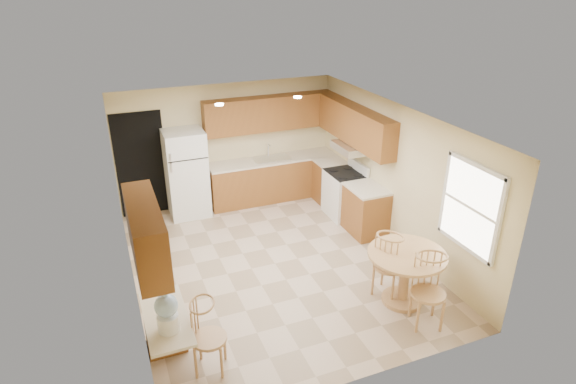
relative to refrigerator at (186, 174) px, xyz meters
name	(u,v)px	position (x,y,z in m)	size (l,w,h in m)	color
floor	(275,263)	(0.95, -2.40, -0.87)	(5.50, 5.50, 0.00)	tan
ceiling	(273,119)	(0.95, -2.40, 1.63)	(4.50, 5.50, 0.02)	white
wall_back	(228,144)	(0.95, 0.35, 0.38)	(4.50, 0.02, 2.50)	beige
wall_front	(362,295)	(0.95, -5.15, 0.38)	(4.50, 0.02, 2.50)	beige
wall_left	(125,221)	(-1.30, -2.40, 0.38)	(0.02, 5.50, 2.50)	beige
wall_right	(396,176)	(3.20, -2.40, 0.38)	(0.02, 5.50, 2.50)	beige
doorway	(141,165)	(-0.80, 0.34, 0.18)	(0.90, 0.02, 2.10)	black
base_cab_back	(273,179)	(1.83, 0.05, -0.43)	(2.75, 0.60, 0.87)	brown
counter_back	(273,160)	(1.83, 0.05, 0.02)	(2.75, 0.63, 0.04)	beige
base_cab_right_a	(330,182)	(2.90, -0.54, -0.43)	(0.60, 0.59, 0.87)	brown
counter_right_a	(331,162)	(2.90, -0.54, 0.02)	(0.63, 0.59, 0.04)	beige
base_cab_right_b	(366,211)	(2.90, -2.00, -0.43)	(0.60, 0.80, 0.87)	brown
counter_right_b	(367,189)	(2.90, -2.00, 0.02)	(0.63, 0.80, 0.04)	beige
upper_cab_back	(270,113)	(1.83, 0.19, 0.98)	(2.75, 0.33, 0.70)	brown
upper_cab_right	(355,125)	(3.04, -1.19, 0.98)	(0.33, 2.42, 0.70)	brown
upper_cab_left	(146,234)	(-1.13, -4.00, 0.98)	(0.33, 1.40, 0.70)	brown
sink	(272,159)	(1.80, 0.05, 0.04)	(0.78, 0.44, 0.01)	silver
range_hood	(351,148)	(2.95, -1.22, 0.55)	(0.50, 0.76, 0.14)	silver
desk_pedestal	(164,324)	(-1.05, -3.72, -0.51)	(0.48, 0.42, 0.72)	brown
desk_top	(166,318)	(-1.05, -4.10, -0.12)	(0.50, 1.20, 0.04)	beige
window	(471,207)	(3.18, -4.25, 0.63)	(0.06, 1.12, 1.30)	white
can_light_a	(219,105)	(0.45, -1.20, 1.62)	(0.14, 0.14, 0.02)	white
can_light_b	(298,97)	(1.85, -1.20, 1.62)	(0.14, 0.14, 0.02)	white
refrigerator	(186,174)	(0.00, 0.00, 0.00)	(0.77, 0.75, 1.74)	white
stove	(345,193)	(2.88, -1.22, -0.40)	(0.65, 0.76, 1.09)	white
dining_table	(405,270)	(2.35, -4.06, -0.33)	(1.12, 1.12, 0.83)	tan
chair_table_a	(393,262)	(2.24, -3.90, -0.25)	(0.45, 0.57, 1.02)	tan
chair_table_b	(434,289)	(2.35, -4.70, -0.22)	(0.47, 0.51, 1.06)	tan
chair_desk	(210,335)	(-0.60, -4.40, -0.28)	(0.43, 0.56, 0.97)	tan
water_crock	(167,312)	(-1.05, -4.35, 0.15)	(0.26, 0.26, 0.55)	white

